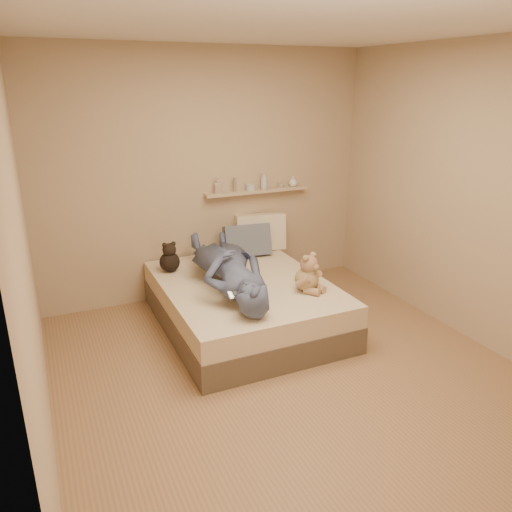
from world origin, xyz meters
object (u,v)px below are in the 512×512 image
bed (244,304)px  teddy_bear (308,275)px  game_console (237,294)px  person (228,267)px  pillow_grey (247,240)px  wall_shelf (257,191)px  dark_plush (170,259)px  pillow_cream (260,232)px

bed → teddy_bear: (0.45, -0.43, 0.37)m
game_console → person: bearing=77.2°
game_console → person: person is taller
bed → pillow_grey: bearing=64.0°
teddy_bear → person: 0.73m
game_console → teddy_bear: size_ratio=0.46×
teddy_bear → wall_shelf: 1.44m
game_console → wall_shelf: wall_shelf is taller
bed → dark_plush: size_ratio=6.10×
person → teddy_bear: bearing=154.1°
pillow_grey → teddy_bear: bearing=-84.4°
bed → game_console: 0.71m
dark_plush → wall_shelf: bearing=17.5°
wall_shelf → teddy_bear: bearing=-94.4°
bed → teddy_bear: teddy_bear is taller
pillow_grey → wall_shelf: 0.57m
bed → dark_plush: 0.87m
pillow_grey → dark_plush: bearing=-171.7°
person → wall_shelf: size_ratio=1.35×
pillow_cream → pillow_grey: size_ratio=1.10×
bed → pillow_cream: pillow_cream is taller
pillow_cream → bed: bearing=-123.9°
dark_plush → pillow_grey: bearing=8.3°
dark_plush → pillow_grey: size_ratio=0.62×
bed → dark_plush: dark_plush is taller
dark_plush → person: person is taller
pillow_grey → wall_shelf: size_ratio=0.42×
bed → wall_shelf: (0.55, 0.91, 0.88)m
dark_plush → pillow_cream: size_ratio=0.57×
bed → game_console: bearing=-118.1°
teddy_bear → pillow_grey: teddy_bear is taller
pillow_grey → person: bearing=-124.6°
dark_plush → wall_shelf: size_ratio=0.26×
bed → person: 0.46m
dark_plush → bed: bearing=-44.9°
bed → wall_shelf: wall_shelf is taller
teddy_bear → pillow_grey: (-0.11, 1.12, 0.02)m
game_console → wall_shelf: bearing=59.9°
bed → pillow_grey: pillow_grey is taller
game_console → pillow_cream: (0.84, 1.36, 0.06)m
teddy_bear → pillow_cream: bearing=85.0°
bed → pillow_cream: (0.56, 0.83, 0.43)m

